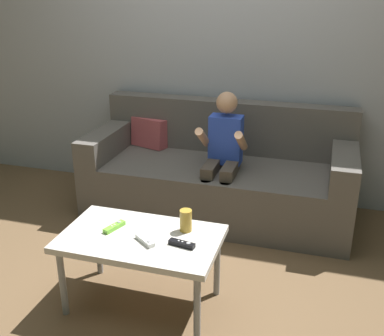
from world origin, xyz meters
name	(u,v)px	position (x,y,z in m)	size (l,w,h in m)	color
ground_plane	(162,284)	(0.00, 0.00, 0.00)	(10.17, 10.17, 0.00)	brown
wall_back	(222,43)	(0.00, 1.44, 1.25)	(5.09, 0.05, 2.50)	#999EA8
couch	(218,176)	(0.09, 1.04, 0.29)	(1.98, 0.80, 0.83)	#56514C
person_seated_on_couch	(223,153)	(0.16, 0.86, 0.56)	(0.33, 0.40, 0.98)	#4C4238
coffee_table	(141,243)	(-0.04, -0.19, 0.39)	(0.85, 0.51, 0.43)	beige
game_remote_lime_near_edge	(114,227)	(-0.20, -0.16, 0.45)	(0.08, 0.14, 0.03)	#72C638
game_remote_black_center	(182,244)	(0.20, -0.23, 0.45)	(0.14, 0.06, 0.03)	black
game_remote_white_far_corner	(145,240)	(0.01, -0.25, 0.45)	(0.13, 0.11, 0.03)	white
soda_can	(186,220)	(0.17, -0.07, 0.50)	(0.07, 0.07, 0.12)	#B78C2D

